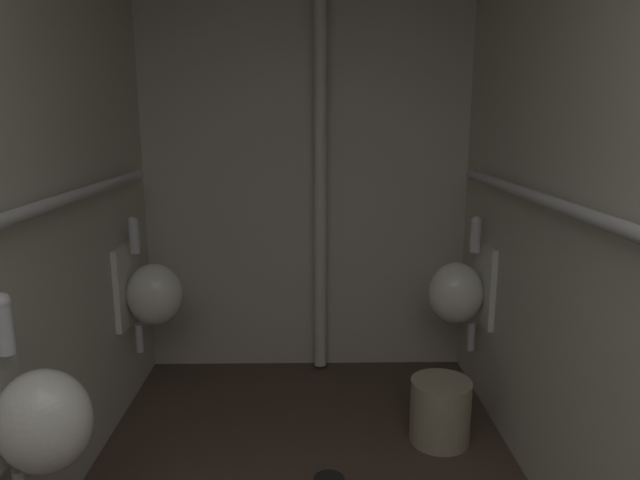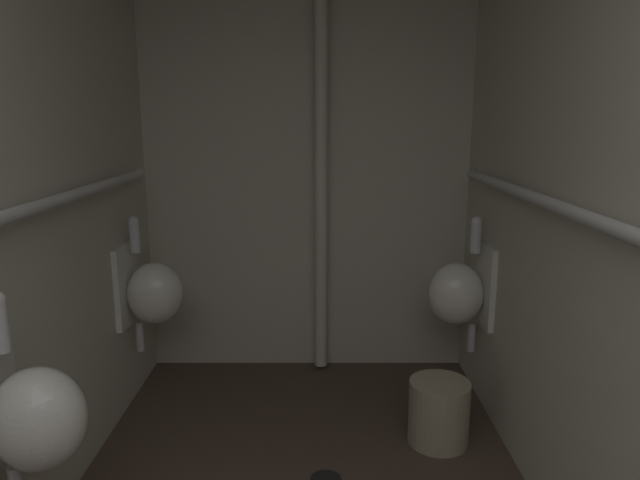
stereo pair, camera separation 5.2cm
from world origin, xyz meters
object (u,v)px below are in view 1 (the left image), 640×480
(urinal_left_mid, at_px, (37,418))
(floor_drain, at_px, (329,479))
(urinal_left_far, at_px, (151,292))
(standpipe_back_wall, at_px, (320,166))
(urinal_right_mid, at_px, (460,291))
(waste_bin, at_px, (440,411))

(urinal_left_mid, distance_m, floor_drain, 1.29)
(urinal_left_far, relative_size, standpipe_back_wall, 0.30)
(urinal_left_mid, xyz_separation_m, urinal_left_far, (0.00, 1.32, 0.00))
(urinal_right_mid, relative_size, waste_bin, 2.39)
(floor_drain, height_order, waste_bin, waste_bin)
(urinal_left_far, xyz_separation_m, standpipe_back_wall, (0.92, 0.43, 0.64))
(waste_bin, bearing_deg, floor_drain, -150.98)
(urinal_left_mid, relative_size, urinal_right_mid, 1.00)
(urinal_right_mid, bearing_deg, waste_bin, -113.33)
(urinal_left_mid, bearing_deg, waste_bin, 31.10)
(urinal_right_mid, bearing_deg, standpipe_back_wall, 150.11)
(urinal_left_mid, relative_size, standpipe_back_wall, 0.30)
(waste_bin, bearing_deg, urinal_left_mid, -148.90)
(floor_drain, distance_m, waste_bin, 0.66)
(urinal_left_mid, xyz_separation_m, urinal_right_mid, (1.67, 1.31, 0.00))
(standpipe_back_wall, relative_size, waste_bin, 8.00)
(urinal_right_mid, height_order, waste_bin, urinal_right_mid)
(standpipe_back_wall, relative_size, floor_drain, 18.04)
(urinal_left_far, distance_m, urinal_right_mid, 1.67)
(urinal_left_far, relative_size, floor_drain, 5.39)
(urinal_left_mid, height_order, urinal_right_mid, same)
(urinal_left_far, height_order, waste_bin, urinal_left_far)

